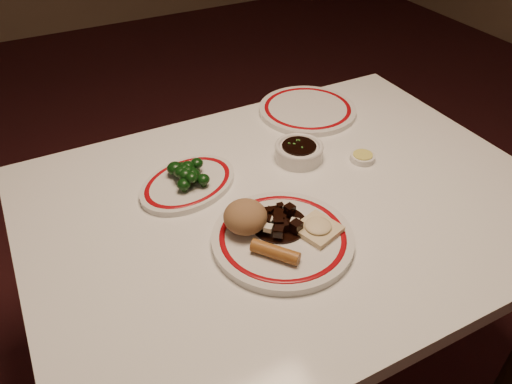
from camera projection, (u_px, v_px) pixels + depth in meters
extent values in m
plane|color=black|center=(281.00, 378.00, 1.62)|extent=(7.00, 7.00, 0.00)
cube|color=white|center=(291.00, 205.00, 1.17)|extent=(1.20, 0.90, 0.04)
cylinder|color=black|center=(62.00, 282.00, 1.48)|extent=(0.06, 0.06, 0.71)
cylinder|color=black|center=(357.00, 181.00, 1.87)|extent=(0.06, 0.06, 0.71)
cylinder|color=silver|center=(283.00, 239.00, 1.04)|extent=(0.33, 0.33, 0.02)
torus|color=#93070D|center=(283.00, 236.00, 1.04)|extent=(0.29, 0.29, 0.00)
ellipsoid|color=#956B46|center=(245.00, 217.00, 1.03)|extent=(0.09, 0.09, 0.07)
cylinder|color=#A16327|center=(275.00, 252.00, 0.98)|extent=(0.08, 0.09, 0.03)
cube|color=beige|center=(318.00, 229.00, 1.04)|extent=(0.10, 0.10, 0.01)
ellipsoid|color=beige|center=(318.00, 226.00, 1.04)|extent=(0.06, 0.06, 0.02)
cylinder|color=black|center=(279.00, 224.00, 1.06)|extent=(0.12, 0.12, 0.00)
cube|color=black|center=(269.00, 211.00, 1.09)|extent=(0.02, 0.02, 0.01)
cube|color=black|center=(282.00, 222.00, 1.05)|extent=(0.02, 0.02, 0.02)
cube|color=black|center=(290.00, 211.00, 1.07)|extent=(0.02, 0.02, 0.02)
cube|color=black|center=(280.00, 207.00, 1.09)|extent=(0.02, 0.02, 0.01)
cube|color=black|center=(279.00, 214.00, 1.06)|extent=(0.02, 0.02, 0.02)
cube|color=black|center=(266.00, 221.00, 1.05)|extent=(0.03, 0.03, 0.02)
cube|color=black|center=(279.00, 217.00, 1.06)|extent=(0.02, 0.02, 0.02)
cube|color=black|center=(282.00, 226.00, 1.04)|extent=(0.03, 0.03, 0.02)
cube|color=black|center=(279.00, 218.00, 1.05)|extent=(0.03, 0.03, 0.02)
cube|color=black|center=(295.00, 228.00, 1.04)|extent=(0.03, 0.03, 0.02)
cube|color=black|center=(281.00, 221.00, 1.06)|extent=(0.03, 0.03, 0.02)
cube|color=black|center=(278.00, 223.00, 1.04)|extent=(0.03, 0.03, 0.02)
cube|color=black|center=(278.00, 218.00, 1.05)|extent=(0.02, 0.02, 0.02)
cube|color=black|center=(279.00, 231.00, 1.01)|extent=(0.03, 0.03, 0.02)
cube|color=black|center=(296.00, 226.00, 1.03)|extent=(0.03, 0.03, 0.02)
cube|color=black|center=(280.00, 218.00, 1.07)|extent=(0.02, 0.02, 0.02)
cube|color=black|center=(290.00, 209.00, 1.07)|extent=(0.02, 0.02, 0.02)
cube|color=black|center=(263.00, 213.00, 1.06)|extent=(0.03, 0.03, 0.02)
cube|color=black|center=(278.00, 219.00, 1.06)|extent=(0.02, 0.02, 0.02)
cube|color=beige|center=(268.00, 228.00, 1.02)|extent=(0.02, 0.02, 0.01)
cube|color=beige|center=(295.00, 222.00, 1.03)|extent=(0.02, 0.02, 0.01)
cube|color=beige|center=(269.00, 220.00, 1.05)|extent=(0.02, 0.02, 0.01)
cube|color=beige|center=(288.00, 208.00, 1.09)|extent=(0.02, 0.02, 0.01)
torus|color=#93070D|center=(188.00, 181.00, 1.19)|extent=(0.29, 0.29, 0.00)
cylinder|color=#23471C|center=(184.00, 189.00, 1.16)|extent=(0.01, 0.01, 0.01)
ellipsoid|color=black|center=(184.00, 184.00, 1.15)|extent=(0.03, 0.03, 0.03)
cylinder|color=#23471C|center=(192.00, 178.00, 1.19)|extent=(0.01, 0.01, 0.01)
ellipsoid|color=black|center=(192.00, 173.00, 1.18)|extent=(0.03, 0.03, 0.02)
cylinder|color=#23471C|center=(197.00, 169.00, 1.21)|extent=(0.01, 0.01, 0.02)
ellipsoid|color=black|center=(197.00, 163.00, 1.20)|extent=(0.03, 0.03, 0.02)
cylinder|color=#23471C|center=(175.00, 171.00, 1.21)|extent=(0.01, 0.01, 0.01)
ellipsoid|color=black|center=(175.00, 167.00, 1.20)|extent=(0.03, 0.03, 0.02)
cylinder|color=#23471C|center=(186.00, 184.00, 1.17)|extent=(0.01, 0.01, 0.01)
ellipsoid|color=black|center=(186.00, 179.00, 1.16)|extent=(0.03, 0.03, 0.02)
cylinder|color=#23471C|center=(192.00, 180.00, 1.18)|extent=(0.01, 0.01, 0.01)
ellipsoid|color=black|center=(191.00, 174.00, 1.17)|extent=(0.04, 0.04, 0.03)
cylinder|color=#23471C|center=(183.00, 172.00, 1.21)|extent=(0.01, 0.01, 0.01)
ellipsoid|color=black|center=(182.00, 167.00, 1.20)|extent=(0.03, 0.03, 0.02)
cylinder|color=#23471C|center=(181.00, 178.00, 1.19)|extent=(0.01, 0.01, 0.01)
ellipsoid|color=black|center=(180.00, 172.00, 1.18)|extent=(0.03, 0.03, 0.03)
cylinder|color=#23471C|center=(204.00, 184.00, 1.17)|extent=(0.01, 0.01, 0.01)
ellipsoid|color=black|center=(203.00, 179.00, 1.16)|extent=(0.03, 0.03, 0.02)
cylinder|color=#23471C|center=(188.00, 179.00, 1.18)|extent=(0.01, 0.01, 0.01)
ellipsoid|color=black|center=(187.00, 173.00, 1.17)|extent=(0.04, 0.04, 0.03)
cylinder|color=#23471C|center=(186.00, 175.00, 1.20)|extent=(0.01, 0.01, 0.02)
ellipsoid|color=black|center=(185.00, 169.00, 1.19)|extent=(0.03, 0.03, 0.03)
cylinder|color=#23471C|center=(193.00, 181.00, 1.18)|extent=(0.01, 0.01, 0.01)
ellipsoid|color=black|center=(193.00, 175.00, 1.17)|extent=(0.04, 0.04, 0.03)
cylinder|color=#23471C|center=(189.00, 178.00, 1.19)|extent=(0.01, 0.01, 0.01)
ellipsoid|color=black|center=(188.00, 172.00, 1.18)|extent=(0.04, 0.04, 0.03)
cylinder|color=#23471C|center=(176.00, 174.00, 1.20)|extent=(0.01, 0.01, 0.01)
ellipsoid|color=black|center=(175.00, 168.00, 1.19)|extent=(0.04, 0.04, 0.03)
ellipsoid|color=black|center=(187.00, 167.00, 1.18)|extent=(0.03, 0.03, 0.03)
ellipsoid|color=black|center=(181.00, 172.00, 1.16)|extent=(0.03, 0.03, 0.03)
ellipsoid|color=black|center=(187.00, 171.00, 1.17)|extent=(0.03, 0.03, 0.03)
ellipsoid|color=black|center=(185.00, 175.00, 1.16)|extent=(0.03, 0.03, 0.03)
ellipsoid|color=black|center=(184.00, 170.00, 1.17)|extent=(0.03, 0.03, 0.03)
ellipsoid|color=black|center=(191.00, 177.00, 1.15)|extent=(0.03, 0.03, 0.02)
cylinder|color=silver|center=(299.00, 153.00, 1.28)|extent=(0.12, 0.12, 0.04)
cylinder|color=black|center=(299.00, 146.00, 1.26)|extent=(0.09, 0.09, 0.00)
cylinder|color=silver|center=(310.00, 145.00, 1.32)|extent=(0.06, 0.06, 0.02)
cylinder|color=red|center=(311.00, 142.00, 1.32)|extent=(0.05, 0.05, 0.00)
cylinder|color=silver|center=(362.00, 158.00, 1.28)|extent=(0.06, 0.06, 0.02)
cylinder|color=#DED55B|center=(363.00, 155.00, 1.27)|extent=(0.05, 0.05, 0.00)
cylinder|color=silver|center=(307.00, 110.00, 1.48)|extent=(0.31, 0.31, 0.02)
torus|color=#93070D|center=(308.00, 108.00, 1.47)|extent=(0.27, 0.27, 0.00)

